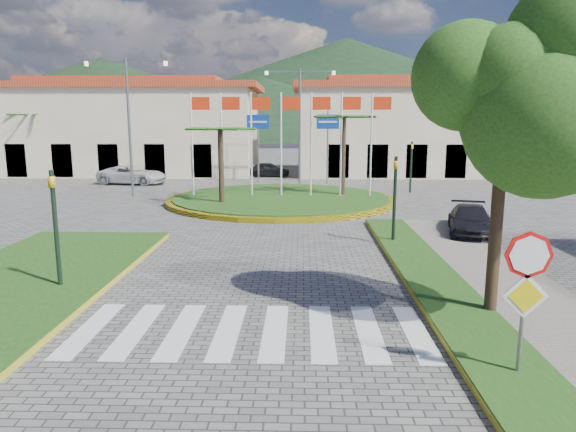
{
  "coord_description": "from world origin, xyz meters",
  "views": [
    {
      "loc": [
        1.16,
        -6.32,
        4.41
      ],
      "look_at": [
        0.77,
        8.0,
        1.77
      ],
      "focal_mm": 32.0,
      "sensor_mm": 36.0,
      "label": 1
    }
  ],
  "objects_px": {
    "roundabout_island": "(281,199)",
    "white_van": "(133,175)",
    "stop_sign": "(526,282)",
    "car_side_right": "(471,221)",
    "car_dark_a": "(268,169)",
    "deciduous_tree": "(507,85)",
    "car_dark_b": "(411,170)"
  },
  "relations": [
    {
      "from": "roundabout_island",
      "to": "white_van",
      "type": "distance_m",
      "value": 13.59
    },
    {
      "from": "stop_sign",
      "to": "car_side_right",
      "type": "relative_size",
      "value": 0.66
    },
    {
      "from": "roundabout_island",
      "to": "car_side_right",
      "type": "relative_size",
      "value": 3.19
    },
    {
      "from": "roundabout_island",
      "to": "car_dark_a",
      "type": "relative_size",
      "value": 3.64
    },
    {
      "from": "deciduous_tree",
      "to": "white_van",
      "type": "xyz_separation_m",
      "value": [
        -16.46,
        25.0,
        -4.5
      ]
    },
    {
      "from": "white_van",
      "to": "deciduous_tree",
      "type": "bearing_deg",
      "value": -136.41
    },
    {
      "from": "deciduous_tree",
      "to": "car_side_right",
      "type": "xyz_separation_m",
      "value": [
        2.28,
        8.58,
        -4.6
      ]
    },
    {
      "from": "car_dark_b",
      "to": "car_side_right",
      "type": "relative_size",
      "value": 0.81
    },
    {
      "from": "deciduous_tree",
      "to": "car_dark_b",
      "type": "xyz_separation_m",
      "value": [
        4.5,
        30.52,
        -4.64
      ]
    },
    {
      "from": "roundabout_island",
      "to": "car_dark_b",
      "type": "distance_m",
      "value": 16.81
    },
    {
      "from": "white_van",
      "to": "car_dark_b",
      "type": "height_order",
      "value": "white_van"
    },
    {
      "from": "car_dark_b",
      "to": "white_van",
      "type": "bearing_deg",
      "value": 80.4
    },
    {
      "from": "deciduous_tree",
      "to": "car_dark_a",
      "type": "bearing_deg",
      "value": 103.16
    },
    {
      "from": "white_van",
      "to": "car_dark_a",
      "type": "bearing_deg",
      "value": -50.69
    },
    {
      "from": "car_dark_b",
      "to": "car_side_right",
      "type": "distance_m",
      "value": 22.05
    },
    {
      "from": "white_van",
      "to": "car_dark_a",
      "type": "height_order",
      "value": "white_van"
    },
    {
      "from": "stop_sign",
      "to": "white_van",
      "type": "bearing_deg",
      "value": 119.5
    },
    {
      "from": "stop_sign",
      "to": "white_van",
      "type": "relative_size",
      "value": 0.55
    },
    {
      "from": "deciduous_tree",
      "to": "car_side_right",
      "type": "bearing_deg",
      "value": 75.09
    },
    {
      "from": "white_van",
      "to": "roundabout_island",
      "type": "bearing_deg",
      "value": -115.88
    },
    {
      "from": "car_dark_b",
      "to": "deciduous_tree",
      "type": "bearing_deg",
      "value": 147.27
    },
    {
      "from": "car_dark_a",
      "to": "deciduous_tree",
      "type": "bearing_deg",
      "value": -164.74
    },
    {
      "from": "stop_sign",
      "to": "white_van",
      "type": "xyz_separation_m",
      "value": [
        -15.86,
        28.04,
        -1.12
      ]
    },
    {
      "from": "stop_sign",
      "to": "car_dark_b",
      "type": "xyz_separation_m",
      "value": [
        5.1,
        33.55,
        -1.26
      ]
    },
    {
      "from": "stop_sign",
      "to": "car_dark_b",
      "type": "distance_m",
      "value": 33.96
    },
    {
      "from": "car_dark_a",
      "to": "car_dark_b",
      "type": "distance_m",
      "value": 11.57
    },
    {
      "from": "deciduous_tree",
      "to": "white_van",
      "type": "bearing_deg",
      "value": 123.37
    },
    {
      "from": "car_side_right",
      "to": "stop_sign",
      "type": "bearing_deg",
      "value": -89.93
    },
    {
      "from": "car_dark_b",
      "to": "stop_sign",
      "type": "bearing_deg",
      "value": 147.02
    },
    {
      "from": "stop_sign",
      "to": "car_dark_b",
      "type": "bearing_deg",
      "value": 81.36
    },
    {
      "from": "stop_sign",
      "to": "deciduous_tree",
      "type": "xyz_separation_m",
      "value": [
        0.6,
        3.04,
        3.38
      ]
    },
    {
      "from": "car_side_right",
      "to": "car_dark_b",
      "type": "bearing_deg",
      "value": 98.25
    }
  ]
}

